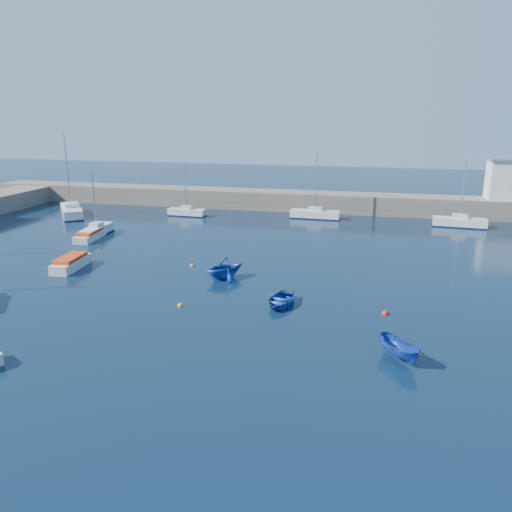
% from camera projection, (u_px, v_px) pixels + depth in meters
% --- Properties ---
extents(ground, '(220.00, 220.00, 0.00)m').
position_uv_depth(ground, '(173.00, 351.00, 29.10)').
color(ground, '#0B1E33').
rests_on(ground, ground).
extents(back_wall, '(96.00, 4.50, 2.60)m').
position_uv_depth(back_wall, '(297.00, 201.00, 71.74)').
color(back_wall, '#706456').
rests_on(back_wall, ground).
extents(sailboat_3, '(1.93, 5.62, 7.43)m').
position_uv_depth(sailboat_3, '(97.00, 230.00, 56.68)').
color(sailboat_3, silver).
rests_on(sailboat_3, ground).
extents(sailboat_4, '(6.97, 8.12, 10.93)m').
position_uv_depth(sailboat_4, '(71.00, 211.00, 67.77)').
color(sailboat_4, silver).
rests_on(sailboat_4, ground).
extents(sailboat_5, '(5.14, 1.60, 6.83)m').
position_uv_depth(sailboat_5, '(187.00, 212.00, 67.67)').
color(sailboat_5, silver).
rests_on(sailboat_5, ground).
extents(sailboat_6, '(6.56, 2.08, 8.53)m').
position_uv_depth(sailboat_6, '(315.00, 214.00, 66.04)').
color(sailboat_6, silver).
rests_on(sailboat_6, ground).
extents(sailboat_7, '(6.34, 2.18, 8.27)m').
position_uv_depth(sailboat_7, '(459.00, 222.00, 61.06)').
color(sailboat_7, silver).
rests_on(sailboat_7, ground).
extents(motorboat_1, '(2.06, 4.83, 1.15)m').
position_uv_depth(motorboat_1, '(71.00, 263.00, 44.57)').
color(motorboat_1, silver).
rests_on(motorboat_1, ground).
extents(motorboat_2, '(2.26, 5.04, 1.01)m').
position_uv_depth(motorboat_2, '(90.00, 235.00, 55.00)').
color(motorboat_2, silver).
rests_on(motorboat_2, ground).
extents(dinghy_center, '(2.96, 3.86, 0.74)m').
position_uv_depth(dinghy_center, '(281.00, 300.00, 36.08)').
color(dinghy_center, '#173BA0').
rests_on(dinghy_center, ground).
extents(dinghy_left, '(4.70, 4.75, 1.90)m').
position_uv_depth(dinghy_left, '(224.00, 267.00, 41.86)').
color(dinghy_left, '#173BA0').
rests_on(dinghy_left, ground).
extents(dinghy_right, '(2.83, 3.16, 1.20)m').
position_uv_depth(dinghy_right, '(399.00, 350.00, 27.99)').
color(dinghy_right, '#173BA0').
rests_on(dinghy_right, ground).
extents(buoy_0, '(0.44, 0.44, 0.44)m').
position_uv_depth(buoy_0, '(180.00, 306.00, 36.01)').
color(buoy_0, orange).
rests_on(buoy_0, ground).
extents(buoy_1, '(0.50, 0.50, 0.50)m').
position_uv_depth(buoy_1, '(385.00, 314.00, 34.57)').
color(buoy_1, red).
rests_on(buoy_1, ground).
extents(buoy_2, '(0.41, 0.41, 0.41)m').
position_uv_depth(buoy_2, '(417.00, 354.00, 28.78)').
color(buoy_2, orange).
rests_on(buoy_2, ground).
extents(buoy_3, '(0.42, 0.42, 0.42)m').
position_uv_depth(buoy_3, '(192.00, 266.00, 45.50)').
color(buoy_3, orange).
rests_on(buoy_3, ground).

